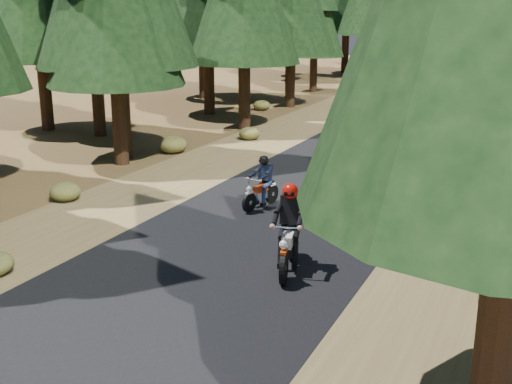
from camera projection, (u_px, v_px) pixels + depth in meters
ground at (226, 259)px, 13.64m from camera, size 120.00×120.00×0.00m
road at (309, 198)px, 17.99m from camera, size 6.00×100.00×0.01m
shoulder_l at (169, 180)px, 19.86m from camera, size 3.20×100.00×0.01m
shoulder_r at (480, 220)px, 16.12m from camera, size 3.20×100.00×0.01m
understory_shrubs at (354, 175)px, 19.47m from camera, size 15.27×28.20×0.62m
rider_lead at (288, 243)px, 12.86m from camera, size 1.10×2.10×1.79m
rider_follow at (261, 191)px, 17.01m from camera, size 0.77×1.63×1.40m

